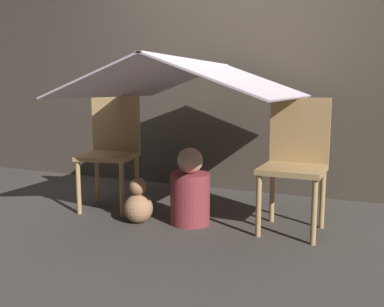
# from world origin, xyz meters

# --- Properties ---
(ground_plane) EXTENTS (8.80, 8.80, 0.00)m
(ground_plane) POSITION_xyz_m (0.00, 0.00, 0.00)
(ground_plane) COLOR #47423D
(wall_back) EXTENTS (7.00, 0.05, 2.50)m
(wall_back) POSITION_xyz_m (0.00, 1.30, 1.25)
(wall_back) COLOR #4C4238
(wall_back) RESTS_ON ground_plane
(chair_left) EXTENTS (0.48, 0.48, 0.90)m
(chair_left) POSITION_xyz_m (-0.74, 0.33, 0.50)
(chair_left) COLOR tan
(chair_left) RESTS_ON ground_plane
(chair_right) EXTENTS (0.42, 0.42, 0.90)m
(chair_right) POSITION_xyz_m (0.73, 0.33, 0.50)
(chair_right) COLOR tan
(chair_right) RESTS_ON ground_plane
(sheet_canopy) EXTENTS (1.46, 1.50, 0.27)m
(sheet_canopy) POSITION_xyz_m (0.00, 0.25, 1.04)
(sheet_canopy) COLOR silver
(person_front) EXTENTS (0.28, 0.28, 0.55)m
(person_front) POSITION_xyz_m (0.02, 0.16, 0.23)
(person_front) COLOR maroon
(person_front) RESTS_ON ground_plane
(plush_toy) EXTENTS (0.21, 0.21, 0.33)m
(plush_toy) POSITION_xyz_m (-0.33, 0.03, 0.13)
(plush_toy) COLOR tan
(plush_toy) RESTS_ON ground_plane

